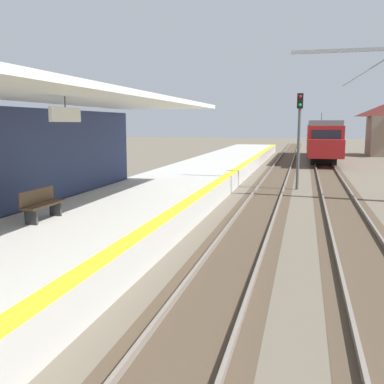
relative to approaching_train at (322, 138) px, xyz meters
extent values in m
cube|color=#B7B5AD|center=(-7.80, -28.51, -1.73)|extent=(5.00, 80.00, 0.90)
cube|color=yellow|center=(-5.55, -28.51, -1.27)|extent=(0.50, 80.00, 0.01)
cube|color=white|center=(-7.50, -36.12, 1.64)|extent=(0.08, 1.40, 0.36)
cylinder|color=#333333|center=(-7.50, -36.12, 1.96)|extent=(0.03, 0.03, 0.27)
cube|color=#4C3D2D|center=(-3.40, -24.51, -2.17)|extent=(2.34, 120.00, 0.01)
cube|color=slate|center=(-4.12, -24.51, -2.09)|extent=(0.08, 120.00, 0.15)
cube|color=slate|center=(-2.68, -24.51, -2.09)|extent=(0.08, 120.00, 0.15)
cube|color=#4C3D2D|center=(0.00, -24.51, -2.17)|extent=(2.34, 120.00, 0.01)
cube|color=slate|center=(-0.72, -24.51, -2.09)|extent=(0.08, 120.00, 0.15)
cube|color=slate|center=(0.72, -24.51, -2.09)|extent=(0.08, 120.00, 0.15)
cube|color=maroon|center=(0.00, 0.38, -0.11)|extent=(2.90, 18.00, 2.70)
cube|color=slate|center=(0.00, 0.38, 1.46)|extent=(2.67, 18.00, 0.44)
cube|color=black|center=(0.00, -8.64, 0.30)|extent=(2.32, 0.06, 1.21)
cube|color=maroon|center=(0.00, -9.42, -0.58)|extent=(2.78, 1.60, 1.49)
cube|color=black|center=(1.46, 0.38, 0.30)|extent=(0.04, 15.84, 0.86)
cylinder|color=#333333|center=(0.00, 3.98, 2.13)|extent=(0.06, 0.06, 0.90)
cube|color=black|center=(0.00, -5.47, -1.82)|extent=(2.17, 2.20, 0.72)
cube|color=black|center=(0.00, 6.23, -1.82)|extent=(2.17, 2.20, 0.72)
cylinder|color=#4C4C4C|center=(-1.99, -21.48, 0.02)|extent=(0.16, 0.16, 4.40)
cube|color=black|center=(-1.99, -21.48, 2.62)|extent=(0.32, 0.24, 0.80)
sphere|color=red|center=(-1.99, -21.62, 2.84)|extent=(0.16, 0.16, 0.16)
sphere|color=green|center=(-1.99, -21.62, 2.40)|extent=(0.16, 0.16, 0.16)
cube|color=#9EA3A8|center=(-0.06, -24.28, 4.72)|extent=(4.80, 0.16, 0.16)
cylinder|color=#9EA3A8|center=(1.14, -24.28, 3.92)|extent=(2.47, 0.07, 1.60)
cube|color=brown|center=(-8.74, -35.41, -0.84)|extent=(0.44, 1.60, 0.06)
cube|color=brown|center=(-8.94, -35.41, -0.60)|extent=(0.06, 1.60, 0.40)
cube|color=#333333|center=(-8.74, -36.01, -1.06)|extent=(0.36, 0.08, 0.44)
cube|color=#333333|center=(-8.74, -34.81, -1.06)|extent=(0.36, 0.08, 0.44)
camera|label=1|loc=(-1.67, -46.11, 1.43)|focal=40.99mm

